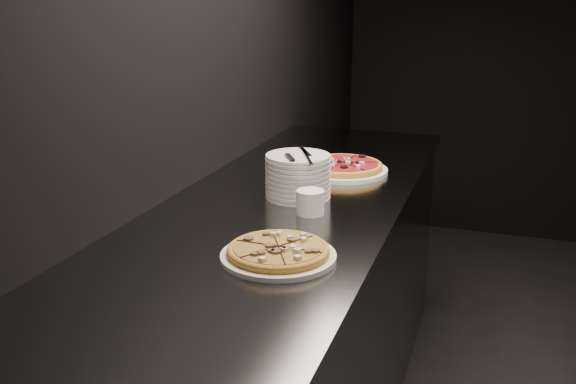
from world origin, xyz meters
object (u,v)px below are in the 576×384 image
(pizza_tomato, at_px, (343,167))
(cutlery, at_px, (299,155))
(counter, at_px, (282,333))
(ramekin, at_px, (310,201))
(pizza_mushroom, at_px, (278,252))
(plate_stack, at_px, (298,176))

(pizza_tomato, xyz_separation_m, cutlery, (-0.06, -0.36, 0.12))
(counter, relative_size, ramekin, 28.75)
(cutlery, bearing_deg, ramekin, -90.81)
(counter, xyz_separation_m, pizza_mushroom, (0.14, -0.41, 0.48))
(plate_stack, distance_m, cutlery, 0.08)
(counter, bearing_deg, pizza_mushroom, -71.49)
(pizza_tomato, relative_size, cutlery, 1.74)
(pizza_mushroom, xyz_separation_m, ramekin, (-0.02, 0.36, 0.02))
(counter, relative_size, plate_stack, 11.61)
(plate_stack, relative_size, cutlery, 0.96)
(ramekin, bearing_deg, pizza_mushroom, -86.02)
(counter, height_order, plate_stack, plate_stack)
(pizza_tomato, bearing_deg, pizza_mushroom, -86.80)
(pizza_mushroom, height_order, pizza_tomato, pizza_tomato)
(pizza_tomato, xyz_separation_m, ramekin, (0.02, -0.49, 0.02))
(pizza_mushroom, bearing_deg, cutlery, 102.02)
(counter, bearing_deg, pizza_tomato, 78.24)
(counter, bearing_deg, plate_stack, 75.69)
(pizza_mushroom, xyz_separation_m, pizza_tomato, (-0.05, 0.85, 0.00))
(counter, relative_size, pizza_mushroom, 8.32)
(counter, xyz_separation_m, cutlery, (0.03, 0.08, 0.60))
(plate_stack, bearing_deg, pizza_mushroom, -77.44)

